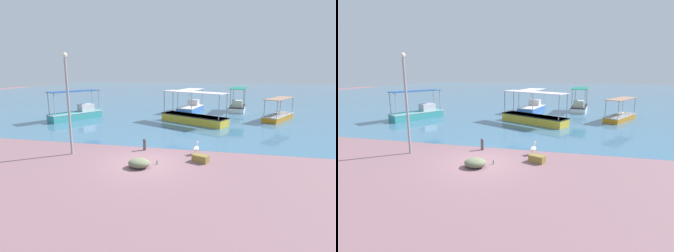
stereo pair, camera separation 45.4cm
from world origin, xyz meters
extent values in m
plane|color=#815B63|center=(0.00, 0.00, 0.00)|extent=(120.00, 120.00, 0.00)
cube|color=#3E6B8A|center=(0.00, 48.00, 0.00)|extent=(110.00, 90.00, 0.00)
cube|color=#3A69BE|center=(0.02, 19.28, 0.32)|extent=(2.93, 4.87, 0.64)
cube|color=silver|center=(0.02, 19.28, 0.60)|extent=(2.98, 4.92, 0.08)
cylinder|color=#99999E|center=(0.43, 17.12, 1.67)|extent=(0.08, 0.08, 2.05)
cylinder|color=#99999E|center=(-1.27, 17.50, 1.67)|extent=(0.08, 0.08, 2.05)
cylinder|color=#99999E|center=(1.32, 21.07, 1.67)|extent=(0.08, 0.08, 2.05)
cylinder|color=#99999E|center=(-0.39, 21.45, 1.67)|extent=(0.08, 0.08, 2.05)
cube|color=silver|center=(0.02, 19.28, 2.72)|extent=(2.99, 4.70, 0.05)
cube|color=silver|center=(0.24, 20.28, 1.01)|extent=(1.54, 1.11, 0.74)
cube|color=orange|center=(9.64, 15.44, 0.28)|extent=(3.75, 5.09, 0.55)
cube|color=silver|center=(9.64, 15.44, 0.52)|extent=(3.80, 5.14, 0.08)
cylinder|color=#99999E|center=(9.05, 13.17, 1.37)|extent=(0.08, 0.08, 1.64)
cylinder|color=#99999E|center=(7.99, 13.78, 1.37)|extent=(0.08, 0.08, 1.64)
cylinder|color=#99999E|center=(11.29, 17.10, 1.37)|extent=(0.08, 0.08, 1.64)
cylinder|color=#99999E|center=(10.22, 17.71, 1.37)|extent=(0.08, 0.08, 1.64)
cube|color=#936E57|center=(9.64, 15.44, 2.22)|extent=(3.74, 4.96, 0.05)
cube|color=white|center=(5.77, 20.93, 0.33)|extent=(2.20, 4.87, 0.64)
cube|color=black|center=(5.77, 20.93, 0.61)|extent=(2.24, 4.91, 0.08)
cylinder|color=#99999E|center=(5.26, 23.10, 1.74)|extent=(0.08, 0.08, 2.18)
cylinder|color=#99999E|center=(6.73, 22.95, 1.74)|extent=(0.08, 0.08, 2.18)
cylinder|color=#99999E|center=(4.82, 18.91, 1.74)|extent=(0.08, 0.08, 2.18)
cylinder|color=#99999E|center=(6.29, 18.76, 1.74)|extent=(0.08, 0.08, 2.18)
cube|color=#116E52|center=(5.77, 20.93, 2.85)|extent=(2.28, 4.68, 0.05)
cube|color=beige|center=(5.66, 19.88, 1.05)|extent=(1.32, 1.35, 0.80)
cube|color=gold|center=(1.29, 11.91, 0.39)|extent=(6.75, 4.64, 0.77)
cube|color=black|center=(1.29, 11.91, 0.74)|extent=(6.81, 4.70, 0.08)
cylinder|color=#99999E|center=(4.39, 11.05, 1.87)|extent=(0.08, 0.08, 2.19)
cylinder|color=#99999E|center=(3.72, 9.81, 1.87)|extent=(0.08, 0.08, 2.19)
cylinder|color=#99999E|center=(-1.15, 14.01, 1.87)|extent=(0.08, 0.08, 2.19)
cylinder|color=#99999E|center=(-1.81, 12.77, 1.87)|extent=(0.08, 0.08, 2.19)
cube|color=silver|center=(1.29, 11.91, 2.99)|extent=(6.62, 4.64, 0.05)
cube|color=teal|center=(-10.90, 11.20, 0.39)|extent=(3.91, 5.47, 0.78)
cube|color=silver|center=(-10.90, 11.20, 0.74)|extent=(3.97, 5.52, 0.08)
cylinder|color=#99999E|center=(-11.54, 8.75, 1.84)|extent=(0.08, 0.08, 2.12)
cylinder|color=#99999E|center=(-12.63, 9.35, 1.84)|extent=(0.08, 0.08, 2.12)
cylinder|color=#99999E|center=(-9.17, 13.06, 1.84)|extent=(0.08, 0.08, 2.12)
cylinder|color=#99999E|center=(-10.26, 13.66, 1.84)|extent=(0.08, 0.08, 2.12)
cube|color=navy|center=(-10.90, 11.20, 2.93)|extent=(3.90, 5.34, 0.05)
cube|color=silver|center=(-10.31, 12.27, 1.14)|extent=(1.61, 1.78, 0.71)
cylinder|color=#E0997A|center=(2.56, 2.18, 0.11)|extent=(0.03, 0.03, 0.22)
cylinder|color=#E0997A|center=(2.65, 2.15, 0.11)|extent=(0.03, 0.03, 0.22)
ellipsoid|color=white|center=(2.61, 2.20, 0.36)|extent=(0.46, 0.62, 0.32)
ellipsoid|color=white|center=(2.52, 1.96, 0.38)|extent=(0.17, 0.19, 0.10)
cylinder|color=white|center=(2.67, 2.34, 0.58)|extent=(0.07, 0.07, 0.26)
sphere|color=white|center=(2.67, 2.34, 0.74)|extent=(0.11, 0.11, 0.11)
cone|color=#E5933F|center=(2.73, 2.49, 0.73)|extent=(0.16, 0.30, 0.06)
cylinder|color=gray|center=(-4.76, 0.69, 2.87)|extent=(0.14, 0.14, 5.73)
sphere|color=#EAEACC|center=(-4.76, 0.69, 5.84)|extent=(0.28, 0.28, 0.28)
cylinder|color=#47474C|center=(-0.68, 2.40, 0.32)|extent=(0.20, 0.20, 0.64)
sphere|color=#4C4C51|center=(-0.68, 2.40, 0.67)|extent=(0.21, 0.21, 0.21)
ellipsoid|color=#666C4E|center=(-0.05, -0.62, 0.24)|extent=(1.16, 0.98, 0.48)
cube|color=olive|center=(3.01, 0.91, 0.20)|extent=(0.99, 0.77, 0.40)
cylinder|color=#3F7F4C|center=(0.75, 0.05, 0.10)|extent=(0.07, 0.07, 0.20)
cylinder|color=#3F7F4C|center=(0.75, 0.05, 0.24)|extent=(0.03, 0.03, 0.07)
camera|label=1|loc=(4.20, -12.98, 4.96)|focal=28.00mm
camera|label=2|loc=(4.64, -12.87, 4.96)|focal=28.00mm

